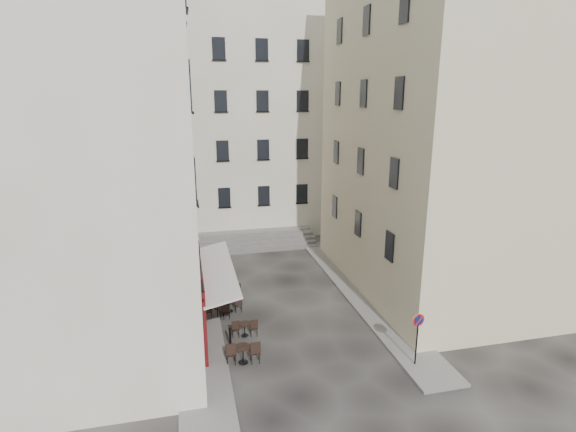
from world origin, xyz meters
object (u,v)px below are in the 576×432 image
object	(u,v)px
bistro_table_b	(245,328)
pedestrian	(230,286)
bistro_table_a	(243,352)
no_parking_sign	(418,330)

from	to	relation	value
bistro_table_b	pedestrian	bearing A→B (deg)	94.22
bistro_table_a	pedestrian	xyz separation A→B (m)	(0.09, 5.84, 0.44)
bistro_table_a	pedestrian	world-z (taller)	pedestrian
no_parking_sign	bistro_table_b	distance (m)	7.81
no_parking_sign	bistro_table_a	size ratio (longest dim) A/B	1.69
bistro_table_b	no_parking_sign	bearing A→B (deg)	-31.53
bistro_table_b	bistro_table_a	bearing A→B (deg)	-99.48
pedestrian	no_parking_sign	bearing A→B (deg)	87.97
bistro_table_a	pedestrian	distance (m)	5.86
no_parking_sign	pedestrian	bearing A→B (deg)	125.86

